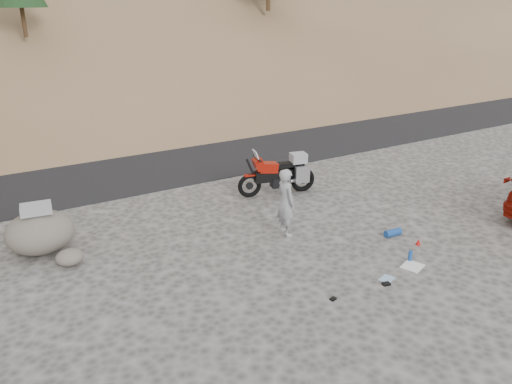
{
  "coord_description": "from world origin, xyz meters",
  "views": [
    {
      "loc": [
        -6.69,
        -8.57,
        5.63
      ],
      "look_at": [
        -0.61,
        1.7,
        1.0
      ],
      "focal_mm": 35.0,
      "sensor_mm": 36.0,
      "label": 1
    }
  ],
  "objects": [
    {
      "name": "gear_glove_a",
      "position": [
        0.3,
        -2.15,
        0.02
      ],
      "size": [
        0.18,
        0.15,
        0.05
      ],
      "primitive_type": "cube",
      "rotation": [
        0.0,
        0.0,
        -0.21
      ],
      "color": "black",
      "rests_on": "ground"
    },
    {
      "name": "motorcycle",
      "position": [
        1.28,
        3.43,
        0.63
      ],
      "size": [
        2.47,
        1.03,
        1.49
      ],
      "rotation": [
        0.0,
        0.0,
        -0.22
      ],
      "color": "black",
      "rests_on": "ground"
    },
    {
      "name": "road",
      "position": [
        0.0,
        9.0,
        0.0
      ],
      "size": [
        120.0,
        7.0,
        0.05
      ],
      "primitive_type": "cube",
      "color": "black",
      "rests_on": "ground"
    },
    {
      "name": "gear_white_cloth",
      "position": [
        1.37,
        -1.88,
        0.01
      ],
      "size": [
        0.58,
        0.55,
        0.02
      ],
      "primitive_type": "cube",
      "rotation": [
        0.0,
        0.0,
        0.36
      ],
      "color": "white",
      "rests_on": "ground"
    },
    {
      "name": "gear_glove_b",
      "position": [
        -1.02,
        -2.01,
        0.02
      ],
      "size": [
        0.14,
        0.12,
        0.04
      ],
      "primitive_type": "cube",
      "rotation": [
        0.0,
        0.0,
        0.27
      ],
      "color": "black",
      "rests_on": "ground"
    },
    {
      "name": "ground",
      "position": [
        0.0,
        0.0,
        0.0
      ],
      "size": [
        140.0,
        140.0,
        0.0
      ],
      "primitive_type": "plane",
      "color": "#42403D",
      "rests_on": "ground"
    },
    {
      "name": "gear_bottle",
      "position": [
        1.51,
        -1.66,
        0.13
      ],
      "size": [
        0.11,
        0.11,
        0.25
      ],
      "primitive_type": "cylinder",
      "rotation": [
        0.0,
        0.0,
        -0.28
      ],
      "color": "navy",
      "rests_on": "ground"
    },
    {
      "name": "gear_blue_cloth",
      "position": [
        0.48,
        -1.99,
        0.01
      ],
      "size": [
        0.4,
        0.34,
        0.01
      ],
      "primitive_type": "cube",
      "rotation": [
        0.0,
        0.0,
        0.32
      ],
      "color": "#8AAFD6",
      "rests_on": "ground"
    },
    {
      "name": "small_rock",
      "position": [
        -5.24,
        2.15,
        0.18
      ],
      "size": [
        0.75,
        0.71,
        0.37
      ],
      "rotation": [
        0.0,
        0.0,
        0.32
      ],
      "color": "#534F47",
      "rests_on": "ground"
    },
    {
      "name": "gear_blue_mat",
      "position": [
        2.12,
        -0.52,
        0.09
      ],
      "size": [
        0.47,
        0.21,
        0.18
      ],
      "primitive_type": "cylinder",
      "rotation": [
        0.0,
        1.57,
        -0.07
      ],
      "color": "navy",
      "rests_on": "ground"
    },
    {
      "name": "boulder",
      "position": [
        -5.67,
        3.12,
        0.52
      ],
      "size": [
        1.91,
        1.76,
        1.2
      ],
      "rotation": [
        0.0,
        0.0,
        -0.33
      ],
      "color": "#534F47",
      "rests_on": "ground"
    },
    {
      "name": "gear_funnel",
      "position": [
        2.3,
        -1.19,
        0.08
      ],
      "size": [
        0.16,
        0.16,
        0.16
      ],
      "primitive_type": "cone",
      "rotation": [
        0.0,
        0.0,
        0.39
      ],
      "color": "red",
      "rests_on": "ground"
    },
    {
      "name": "man",
      "position": [
        -0.17,
        0.98,
        0.0
      ],
      "size": [
        0.44,
        0.65,
        1.75
      ],
      "primitive_type": "imported",
      "rotation": [
        0.0,
        0.0,
        1.53
      ],
      "color": "#949499",
      "rests_on": "ground"
    }
  ]
}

